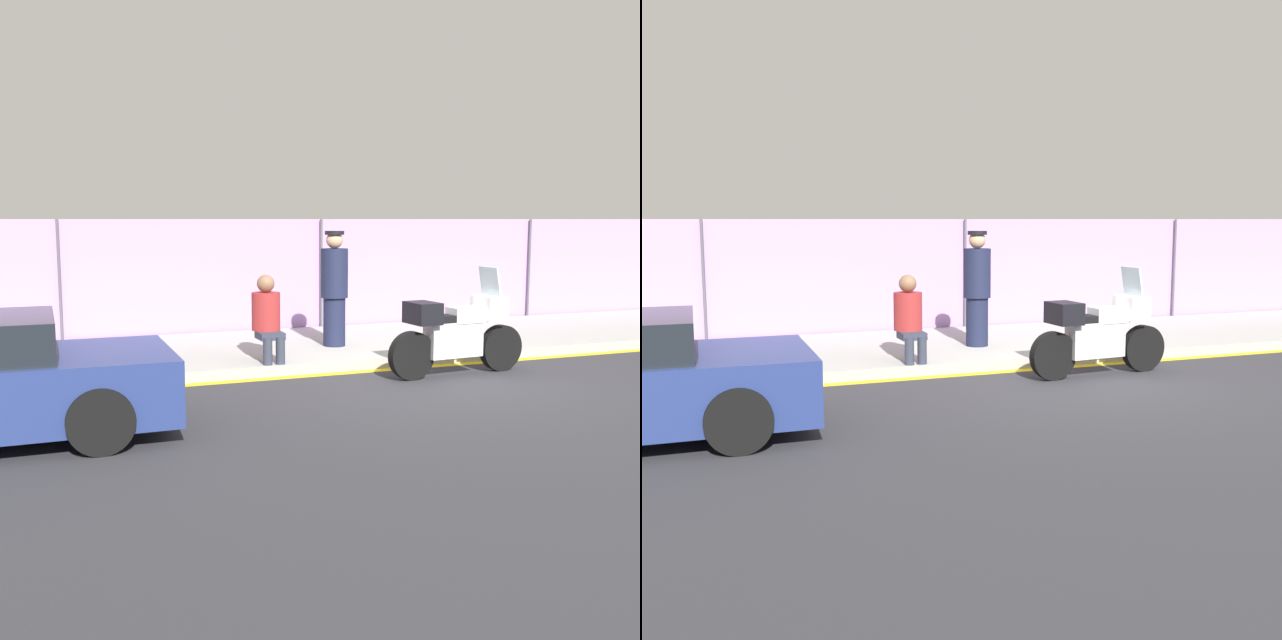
% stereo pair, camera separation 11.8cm
% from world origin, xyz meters
% --- Properties ---
extents(ground_plane, '(120.00, 120.00, 0.00)m').
position_xyz_m(ground_plane, '(0.00, 0.00, 0.00)').
color(ground_plane, '#2D2D33').
extents(sidewalk, '(35.09, 3.47, 0.16)m').
position_xyz_m(sidewalk, '(0.00, 2.79, 0.08)').
color(sidewalk, '#9E9E99').
rests_on(sidewalk, ground_plane).
extents(curb_paint_stripe, '(35.09, 0.18, 0.01)m').
position_xyz_m(curb_paint_stripe, '(0.00, 0.97, 0.00)').
color(curb_paint_stripe, gold).
rests_on(curb_paint_stripe, ground_plane).
extents(storefront_fence, '(33.34, 0.17, 2.20)m').
position_xyz_m(storefront_fence, '(0.00, 4.61, 1.10)').
color(storefront_fence, '#AD7FC6').
rests_on(storefront_fence, ground_plane).
extents(motorcycle, '(2.20, 0.60, 1.53)m').
position_xyz_m(motorcycle, '(0.46, 0.29, 0.62)').
color(motorcycle, black).
rests_on(motorcycle, ground_plane).
extents(officer_standing, '(0.44, 0.44, 1.86)m').
position_xyz_m(officer_standing, '(-0.58, 2.36, 1.10)').
color(officer_standing, '#191E38').
rests_on(officer_standing, sidewalk).
extents(person_seated_on_curb, '(0.42, 0.66, 1.25)m').
position_xyz_m(person_seated_on_curb, '(-1.97, 1.50, 0.84)').
color(person_seated_on_curb, '#2D3342').
rests_on(person_seated_on_curb, sidewalk).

